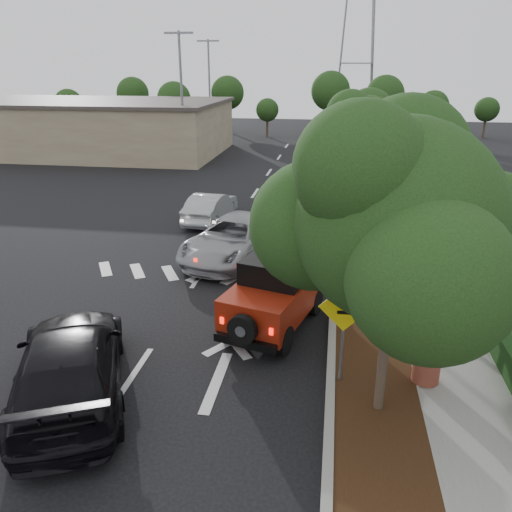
% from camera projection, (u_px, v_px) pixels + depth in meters
% --- Properties ---
extents(ground, '(120.00, 120.00, 0.00)m').
position_uv_depth(ground, '(134.00, 374.00, 11.80)').
color(ground, black).
rests_on(ground, ground).
extents(curb, '(0.20, 70.00, 0.15)m').
position_uv_depth(curb, '(336.00, 227.00, 22.16)').
color(curb, '#9E9B93').
rests_on(curb, ground).
extents(planting_strip, '(1.80, 70.00, 0.12)m').
position_uv_depth(planting_strip, '(358.00, 229.00, 22.02)').
color(planting_strip, black).
rests_on(planting_strip, ground).
extents(sidewalk, '(2.00, 70.00, 0.12)m').
position_uv_depth(sidewalk, '(403.00, 231.00, 21.74)').
color(sidewalk, gray).
rests_on(sidewalk, ground).
extents(hedge, '(0.80, 70.00, 0.80)m').
position_uv_depth(hedge, '(437.00, 225.00, 21.42)').
color(hedge, black).
rests_on(hedge, ground).
extents(commercial_building, '(22.00, 12.00, 4.00)m').
position_uv_depth(commercial_building, '(87.00, 128.00, 41.09)').
color(commercial_building, '#82705A').
rests_on(commercial_building, ground).
extents(transmission_tower, '(7.00, 4.00, 28.00)m').
position_uv_depth(transmission_tower, '(352.00, 131.00, 55.18)').
color(transmission_tower, slate).
rests_on(transmission_tower, ground).
extents(street_tree_near, '(3.80, 3.80, 5.92)m').
position_uv_depth(street_tree_near, '(377.00, 411.00, 10.52)').
color(street_tree_near, '#1A3110').
rests_on(street_tree_near, ground).
extents(street_tree_mid, '(3.20, 3.20, 5.32)m').
position_uv_depth(street_tree_mid, '(364.00, 280.00, 16.97)').
color(street_tree_mid, '#1A3110').
rests_on(street_tree_mid, ground).
extents(street_tree_far, '(3.40, 3.40, 5.62)m').
position_uv_depth(street_tree_far, '(358.00, 224.00, 22.97)').
color(street_tree_far, '#1A3110').
rests_on(street_tree_far, ground).
extents(light_pole_a, '(2.00, 0.22, 9.00)m').
position_uv_depth(light_pole_a, '(185.00, 164.00, 36.73)').
color(light_pole_a, slate).
rests_on(light_pole_a, ground).
extents(light_pole_b, '(2.00, 0.22, 9.00)m').
position_uv_depth(light_pole_b, '(211.00, 141.00, 47.94)').
color(light_pole_b, slate).
rests_on(light_pole_b, ground).
extents(red_jeep, '(2.65, 4.14, 2.03)m').
position_uv_depth(red_jeep, '(277.00, 290.00, 13.73)').
color(red_jeep, black).
rests_on(red_jeep, ground).
extents(silver_suv_ahead, '(3.89, 6.01, 1.54)m').
position_uv_depth(silver_suv_ahead, '(235.00, 238.00, 18.66)').
color(silver_suv_ahead, '#96989D').
rests_on(silver_suv_ahead, ground).
extents(black_suv_oncoming, '(4.23, 5.87, 1.58)m').
position_uv_depth(black_suv_oncoming, '(70.00, 364.00, 10.77)').
color(black_suv_oncoming, black).
rests_on(black_suv_oncoming, ground).
extents(silver_sedan_oncoming, '(1.79, 4.19, 1.34)m').
position_uv_depth(silver_sedan_oncoming, '(210.00, 207.00, 23.07)').
color(silver_sedan_oncoming, '#A1A4A8').
rests_on(silver_sedan_oncoming, ground).
extents(parked_suv, '(4.38, 1.83, 1.48)m').
position_uv_depth(parked_suv, '(148.00, 155.00, 36.04)').
color(parked_suv, '#9A9DA1').
rests_on(parked_suv, ground).
extents(speed_hump_sign, '(1.13, 0.10, 2.40)m').
position_uv_depth(speed_hump_sign, '(344.00, 320.00, 10.82)').
color(speed_hump_sign, slate).
rests_on(speed_hump_sign, ground).
extents(terracotta_planter, '(0.76, 0.76, 1.32)m').
position_uv_depth(terracotta_planter, '(429.00, 351.00, 11.07)').
color(terracotta_planter, brown).
rests_on(terracotta_planter, ground).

